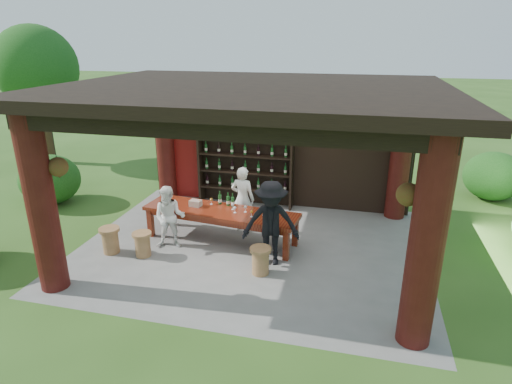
% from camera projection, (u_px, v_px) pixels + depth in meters
% --- Properties ---
extents(ground, '(90.00, 90.00, 0.00)m').
position_uv_depth(ground, '(252.00, 247.00, 9.45)').
color(ground, '#2D5119').
rests_on(ground, ground).
extents(pavilion, '(7.50, 6.00, 3.60)m').
position_uv_depth(pavilion, '(256.00, 148.00, 9.11)').
color(pavilion, slate).
rests_on(pavilion, ground).
extents(wine_shelf, '(2.60, 0.39, 2.28)m').
position_uv_depth(wine_shelf, '(245.00, 164.00, 11.47)').
color(wine_shelf, black).
rests_on(wine_shelf, ground).
extents(tasting_table, '(3.58, 1.30, 0.75)m').
position_uv_depth(tasting_table, '(221.00, 215.00, 9.53)').
color(tasting_table, '#5F150D').
rests_on(tasting_table, ground).
extents(stool_near_left, '(0.40, 0.40, 0.53)m').
position_uv_depth(stool_near_left, '(143.00, 244.00, 8.97)').
color(stool_near_left, brown).
rests_on(stool_near_left, ground).
extents(stool_near_right, '(0.42, 0.42, 0.55)m').
position_uv_depth(stool_near_right, '(260.00, 260.00, 8.29)').
color(stool_near_right, brown).
rests_on(stool_near_right, ground).
extents(stool_far_left, '(0.43, 0.43, 0.57)m').
position_uv_depth(stool_far_left, '(110.00, 240.00, 9.11)').
color(stool_far_left, brown).
rests_on(stool_far_left, ground).
extents(host, '(0.62, 0.45, 1.57)m').
position_uv_depth(host, '(243.00, 199.00, 10.03)').
color(host, white).
rests_on(host, ground).
extents(guest_woman, '(0.79, 0.67, 1.40)m').
position_uv_depth(guest_woman, '(170.00, 218.00, 9.22)').
color(guest_woman, white).
rests_on(guest_woman, ground).
extents(guest_man, '(1.25, 0.88, 1.77)m').
position_uv_depth(guest_man, '(271.00, 224.00, 8.48)').
color(guest_man, black).
rests_on(guest_man, ground).
extents(table_bottles, '(0.41, 0.15, 0.31)m').
position_uv_depth(table_bottles, '(227.00, 199.00, 9.71)').
color(table_bottles, '#194C1E').
rests_on(table_bottles, tasting_table).
extents(table_glasses, '(1.73, 0.55, 0.15)m').
position_uv_depth(table_glasses, '(238.00, 208.00, 9.37)').
color(table_glasses, silver).
rests_on(table_glasses, tasting_table).
extents(napkin_basket, '(0.28, 0.21, 0.14)m').
position_uv_depth(napkin_basket, '(196.00, 203.00, 9.68)').
color(napkin_basket, '#BF6672').
rests_on(napkin_basket, tasting_table).
extents(shrubs, '(14.58, 8.33, 1.36)m').
position_uv_depth(shrubs, '(356.00, 212.00, 9.86)').
color(shrubs, '#194C14').
rests_on(shrubs, ground).
extents(trees, '(21.06, 11.41, 4.80)m').
position_uv_depth(trees, '(408.00, 87.00, 9.07)').
color(trees, '#3F2819').
rests_on(trees, ground).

